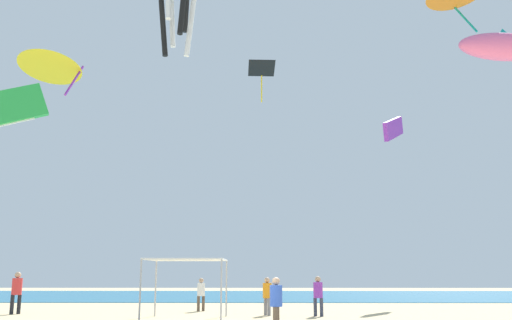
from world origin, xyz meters
The scene contains 11 objects.
ocean_strip centered at (0.00, 30.28, 0.01)m, with size 110.00×23.75×0.03m, color #1E6B93.
canopy_tent centered at (-2.53, 5.66, 2.33)m, with size 3.20×3.24×2.44m.
person_near_tent centered at (0.84, 7.75, 0.98)m, with size 0.40×0.40×1.67m.
person_leftmost centered at (-2.44, 10.63, 0.95)m, with size 0.38×0.38×1.61m.
person_central centered at (3.09, 7.32, 1.01)m, with size 0.41×0.41×1.72m.
person_rightmost centered at (-10.78, 8.46, 1.12)m, with size 0.46×0.46×1.92m.
person_far_shore centered at (1.07, 0.81, 1.01)m, with size 0.41×0.45×1.72m.
kite_delta_yellow centered at (-12.44, 14.57, 14.63)m, with size 4.57×4.61×3.31m.
kite_diamond_black centered at (0.61, 16.41, 14.81)m, with size 1.79×1.74×2.57m.
kite_inflatable_pink centered at (12.45, 7.69, 12.69)m, with size 4.82×2.05×1.71m.
kite_parafoil_purple centered at (9.60, 18.96, 11.50)m, with size 2.25×3.84×2.56m.
Camera 1 is at (0.62, -18.00, 1.86)m, focal length 39.19 mm.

